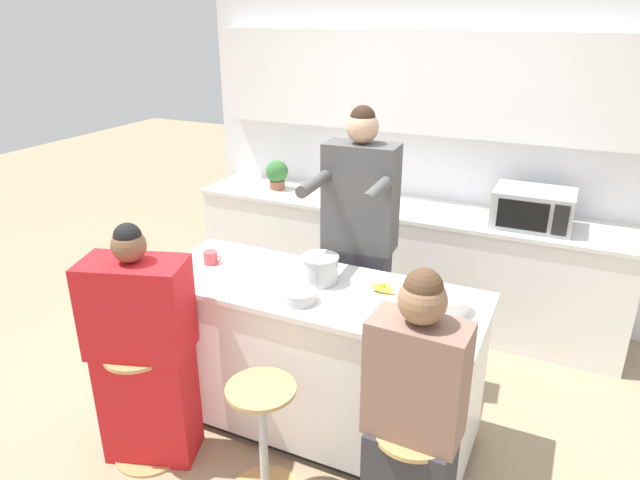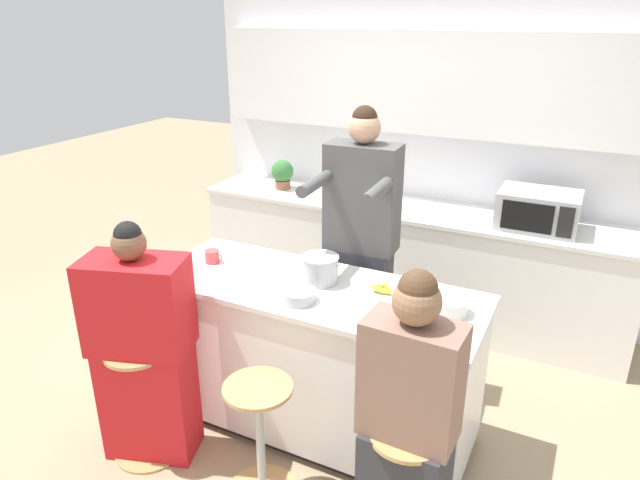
# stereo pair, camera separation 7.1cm
# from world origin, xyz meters

# --- Properties ---
(ground_plane) EXTENTS (16.00, 16.00, 0.00)m
(ground_plane) POSITION_xyz_m (0.00, 0.00, 0.00)
(ground_plane) COLOR tan
(wall_back) EXTENTS (3.66, 0.22, 2.70)m
(wall_back) POSITION_xyz_m (0.00, 1.87, 1.54)
(wall_back) COLOR white
(wall_back) RESTS_ON ground_plane
(back_counter) EXTENTS (3.40, 0.61, 0.91)m
(back_counter) POSITION_xyz_m (0.00, 1.59, 0.46)
(back_counter) COLOR white
(back_counter) RESTS_ON ground_plane
(kitchen_island) EXTENTS (1.86, 0.70, 0.93)m
(kitchen_island) POSITION_xyz_m (0.00, 0.00, 0.47)
(kitchen_island) COLOR black
(kitchen_island) RESTS_ON ground_plane
(bar_stool_leftmost) EXTENTS (0.38, 0.38, 0.67)m
(bar_stool_leftmost) POSITION_xyz_m (-0.74, -0.61, 0.34)
(bar_stool_leftmost) COLOR tan
(bar_stool_leftmost) RESTS_ON ground_plane
(bar_stool_center) EXTENTS (0.38, 0.38, 0.67)m
(bar_stool_center) POSITION_xyz_m (0.00, -0.59, 0.34)
(bar_stool_center) COLOR tan
(bar_stool_center) RESTS_ON ground_plane
(person_cooking) EXTENTS (0.47, 0.60, 1.83)m
(person_cooking) POSITION_xyz_m (0.04, 0.55, 0.91)
(person_cooking) COLOR #383842
(person_cooking) RESTS_ON ground_plane
(person_wrapped_blanket) EXTENTS (0.59, 0.44, 1.38)m
(person_wrapped_blanket) POSITION_xyz_m (-0.73, -0.58, 0.64)
(person_wrapped_blanket) COLOR red
(person_wrapped_blanket) RESTS_ON ground_plane
(person_seated_near) EXTENTS (0.41, 0.28, 1.43)m
(person_seated_near) POSITION_xyz_m (0.74, -0.58, 0.65)
(person_seated_near) COLOR #333338
(person_seated_near) RESTS_ON ground_plane
(cooking_pot) EXTENTS (0.30, 0.21, 0.15)m
(cooking_pot) POSITION_xyz_m (-0.00, 0.07, 1.01)
(cooking_pot) COLOR #B7BABC
(cooking_pot) RESTS_ON kitchen_island
(fruit_bowl) EXTENTS (0.21, 0.21, 0.08)m
(fruit_bowl) POSITION_xyz_m (0.72, 0.04, 0.97)
(fruit_bowl) COLOR white
(fruit_bowl) RESTS_ON kitchen_island
(mixing_bowl_steel) EXTENTS (0.18, 0.18, 0.06)m
(mixing_bowl_steel) POSITION_xyz_m (-0.00, -0.18, 0.96)
(mixing_bowl_steel) COLOR #B7BABC
(mixing_bowl_steel) RESTS_ON kitchen_island
(coffee_cup_near) EXTENTS (0.11, 0.08, 0.08)m
(coffee_cup_near) POSITION_xyz_m (0.57, -0.17, 0.97)
(coffee_cup_near) COLOR #DB4C51
(coffee_cup_near) RESTS_ON kitchen_island
(coffee_cup_far) EXTENTS (0.12, 0.09, 0.08)m
(coffee_cup_far) POSITION_xyz_m (-0.69, 0.02, 0.97)
(coffee_cup_far) COLOR #DB4C51
(coffee_cup_far) RESTS_ON kitchen_island
(banana_bunch) EXTENTS (0.15, 0.11, 0.05)m
(banana_bunch) POSITION_xyz_m (0.35, 0.11, 0.95)
(banana_bunch) COLOR yellow
(banana_bunch) RESTS_ON kitchen_island
(microwave) EXTENTS (0.54, 0.39, 0.26)m
(microwave) POSITION_xyz_m (0.95, 1.55, 1.04)
(microwave) COLOR #B2B5B7
(microwave) RESTS_ON back_counter
(potted_plant) EXTENTS (0.19, 0.19, 0.25)m
(potted_plant) POSITION_xyz_m (-1.11, 1.59, 1.05)
(potted_plant) COLOR #93563D
(potted_plant) RESTS_ON back_counter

